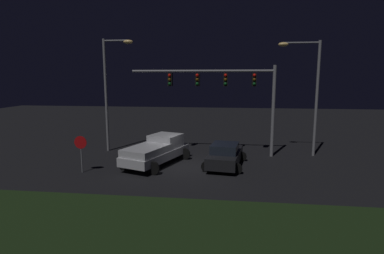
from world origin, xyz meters
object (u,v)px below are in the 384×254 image
street_lamp_right (309,84)px  traffic_signal_gantry (226,86)px  stop_sign (81,147)px  street_lamp_left (111,82)px  car_sedan (225,155)px  pickup_truck (158,149)px

street_lamp_right → traffic_signal_gantry: bearing=-174.5°
traffic_signal_gantry → stop_sign: size_ratio=4.63×
street_lamp_right → stop_sign: (-14.23, -5.94, -3.62)m
street_lamp_left → street_lamp_right: bearing=1.2°
street_lamp_left → traffic_signal_gantry: bearing=-1.8°
car_sedan → stop_sign: bearing=113.4°
street_lamp_left → street_lamp_right: street_lamp_left is taller
street_lamp_left → stop_sign: size_ratio=3.80×
street_lamp_left → stop_sign: bearing=-87.9°
car_sedan → traffic_signal_gantry: bearing=8.9°
traffic_signal_gantry → street_lamp_right: size_ratio=1.26×
pickup_truck → street_lamp_right: (10.17, 3.52, 4.18)m
car_sedan → street_lamp_right: street_lamp_right is taller
street_lamp_left → car_sedan: bearing=-20.4°
pickup_truck → street_lamp_right: street_lamp_right is taller
pickup_truck → car_sedan: size_ratio=1.25×
car_sedan → traffic_signal_gantry: size_ratio=0.45×
traffic_signal_gantry → stop_sign: 10.57m
car_sedan → traffic_signal_gantry: 5.22m
stop_sign → traffic_signal_gantry: bearing=32.6°
traffic_signal_gantry → street_lamp_right: bearing=5.5°
car_sedan → street_lamp_right: 8.08m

